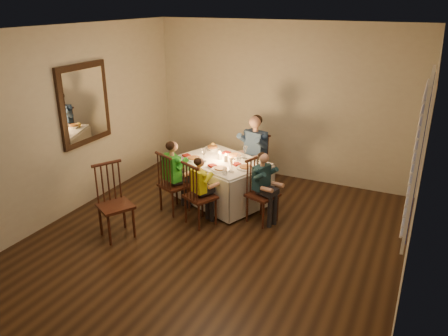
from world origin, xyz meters
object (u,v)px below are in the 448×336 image
at_px(child_green, 175,210).
at_px(child_teal, 262,221).
at_px(dining_table, 222,172).
at_px(adult, 253,188).
at_px(serving_bowl, 213,149).
at_px(chair_near_left, 175,210).
at_px(chair_near_right, 201,223).
at_px(child_yellow, 201,223).
at_px(chair_adult, 253,188).
at_px(chair_end, 262,221).
at_px(chair_extra, 118,236).

bearing_deg(child_green, child_teal, -146.84).
xyz_separation_m(dining_table, adult, (0.26, 0.65, -0.48)).
bearing_deg(dining_table, serving_bowl, 155.16).
bearing_deg(serving_bowl, chair_near_left, -99.04).
xyz_separation_m(chair_near_right, child_yellow, (-0.00, 0.00, 0.00)).
bearing_deg(chair_adult, adult, 0.00).
height_order(child_green, child_teal, child_green).
bearing_deg(dining_table, chair_near_right, -65.32).
height_order(dining_table, chair_near_right, dining_table).
xyz_separation_m(chair_end, child_yellow, (-0.74, -0.42, 0.00)).
distance_m(chair_near_left, chair_near_right, 0.55).
relative_size(dining_table, child_yellow, 1.59).
xyz_separation_m(chair_near_left, chair_extra, (-0.29, -0.95, 0.00)).
bearing_deg(chair_near_left, chair_end, -146.84).
height_order(adult, child_green, adult).
height_order(chair_near_left, chair_end, same).
bearing_deg(dining_table, child_teal, -2.19).
height_order(child_teal, serving_bowl, serving_bowl).
xyz_separation_m(chair_adult, chair_near_right, (-0.21, -1.41, 0.00)).
distance_m(child_green, child_yellow, 0.55).
bearing_deg(child_teal, dining_table, 85.24).
distance_m(chair_end, child_green, 1.29).
bearing_deg(adult, child_green, -103.99).
height_order(chair_near_left, child_yellow, child_yellow).
height_order(chair_adult, serving_bowl, serving_bowl).
distance_m(chair_near_left, chair_end, 1.29).
xyz_separation_m(chair_extra, child_green, (0.29, 0.95, 0.00)).
relative_size(chair_adult, chair_end, 1.00).
xyz_separation_m(child_yellow, child_teal, (0.74, 0.42, 0.00)).
xyz_separation_m(chair_near_left, chair_end, (1.27, 0.24, 0.00)).
relative_size(chair_adult, chair_near_left, 1.00).
xyz_separation_m(chair_end, serving_bowl, (-1.12, 0.69, 0.70)).
height_order(chair_near_right, serving_bowl, serving_bowl).
bearing_deg(chair_end, child_green, 119.51).
relative_size(adult, child_green, 1.15).
height_order(chair_near_right, child_yellow, child_yellow).
distance_m(chair_end, child_yellow, 0.85).
distance_m(chair_extra, child_teal, 1.96).
bearing_deg(dining_table, chair_adult, 89.80).
bearing_deg(child_yellow, chair_near_left, 5.61).
relative_size(chair_near_right, serving_bowl, 4.56).
bearing_deg(child_teal, chair_near_right, 138.23).
relative_size(chair_near_left, chair_near_right, 1.00).
distance_m(adult, child_green, 1.44).
height_order(chair_adult, chair_end, same).
bearing_deg(chair_adult, child_green, -103.99).
height_order(chair_near_left, child_green, child_green).
distance_m(chair_near_right, serving_bowl, 1.36).
bearing_deg(child_yellow, dining_table, -62.23).
distance_m(chair_near_right, adult, 1.43).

